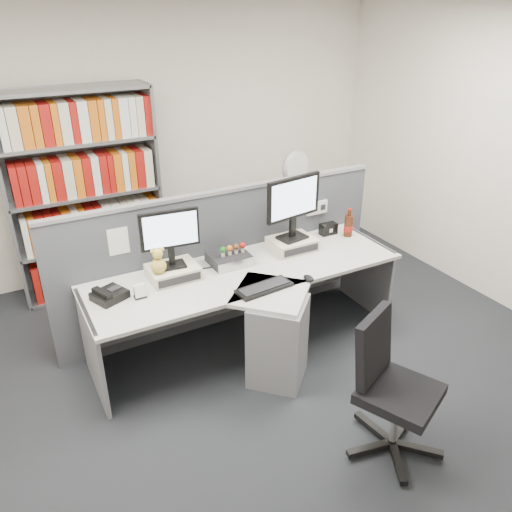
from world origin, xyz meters
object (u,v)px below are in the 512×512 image
mouse (309,278)px  shelving_unit (85,198)px  cola_bottle (348,226)px  desk_calendar (140,292)px  keyboard (264,288)px  monitor_right (293,203)px  desk_fan (295,171)px  monitor_left (170,234)px  office_chair (389,383)px  desk (259,311)px  speaker (328,229)px  desk_phone (109,295)px  filing_cabinet (293,232)px  desktop_pc (229,259)px

mouse → shelving_unit: shelving_unit is taller
cola_bottle → mouse: bearing=-145.9°
desk_calendar → mouse: bearing=-16.9°
keyboard → cola_bottle: (1.16, 0.49, 0.09)m
desk_calendar → monitor_right: bearing=7.0°
keyboard → desk_fan: size_ratio=0.80×
monitor_left → desk_calendar: (-0.32, -0.17, -0.33)m
office_chair → desk_calendar: bearing=129.2°
desk → mouse: 0.48m
mouse → speaker: bearing=45.1°
shelving_unit → desk_fan: bearing=-12.1°
desk_phone → filing_cabinet: 2.57m
monitor_right → mouse: size_ratio=5.19×
shelving_unit → desktop_pc: bearing=-60.2°
monitor_right → desk_fan: 1.22m
mouse → monitor_left: bearing=148.9°
speaker → desk_fan: desk_fan is taller
monitor_left → desk_calendar: size_ratio=4.29×
keyboard → office_chair: 1.15m
monitor_left → office_chair: 1.89m
desk → desk_phone: desk_phone is taller
desk → desktop_pc: size_ratio=8.14×
keyboard → desk_fan: bearing=51.1°
monitor_right → keyboard: size_ratio=1.23×
monitor_left → filing_cabinet: bearing=30.0°
desk_phone → office_chair: (1.36, -1.50, -0.25)m
speaker → desktop_pc: bearing=-175.0°
desk_fan → cola_bottle: bearing=-93.3°
monitor_right → shelving_unit: size_ratio=0.28×
desktop_pc → cola_bottle: (1.21, -0.03, 0.06)m
cola_bottle → shelving_unit: size_ratio=0.14×
monitor_right → cola_bottle: (0.60, -0.01, -0.33)m
desk → desk_calendar: (-0.88, 0.21, 0.31)m
mouse → desk_fan: bearing=61.4°
desktop_pc → shelving_unit: size_ratio=0.16×
keyboard → filing_cabinet: bearing=51.1°
monitor_right → speaker: bearing=13.2°
desk_calendar → speaker: (1.89, 0.28, 0.01)m
desk → desk_fan: desk_fan is taller
keyboard → speaker: size_ratio=2.84×
keyboard → desk_calendar: 0.92m
monitor_right → filing_cabinet: monitor_right is taller
desk → desk_fan: 1.94m
monitor_left → cola_bottle: bearing=-0.4°
desk → desktop_pc: desktop_pc is taller
keyboard → cola_bottle: cola_bottle is taller
filing_cabinet → desk_calendar: bearing=-150.3°
desk → mouse: (0.35, -0.16, 0.28)m
desktop_pc → desk_phone: 1.02m
shelving_unit → filing_cabinet: shelving_unit is taller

